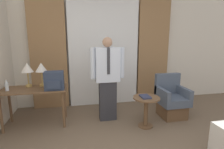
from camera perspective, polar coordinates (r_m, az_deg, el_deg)
name	(u,v)px	position (r m, az deg, el deg)	size (l,w,h in m)	color
wall_back	(103,50)	(4.41, -2.89, 7.92)	(10.00, 0.06, 2.70)	silver
curtain_sheer_center	(104,53)	(4.29, -2.61, 7.01)	(1.69, 0.06, 2.58)	white
curtain_drape_left	(48,54)	(4.27, -20.03, 6.31)	(0.81, 0.06, 2.58)	#997047
curtain_drape_right	(153,52)	(4.67, 13.31, 7.09)	(0.81, 0.06, 2.58)	#997047
desk	(35,94)	(3.60, -23.94, -5.83)	(1.17, 0.57, 0.72)	brown
table_lamp_left	(27,69)	(3.68, -25.95, 1.70)	(0.22, 0.22, 0.46)	tan
table_lamp_right	(41,68)	(3.62, -22.10, 1.89)	(0.22, 0.22, 0.46)	tan
bottle_near_edge	(7,86)	(3.61, -31.12, -3.36)	(0.06, 0.06, 0.20)	silver
backpack	(54,81)	(3.32, -18.34, -1.93)	(0.34, 0.24, 0.33)	#2D384C
person	(108,77)	(3.44, -1.47, -0.70)	(0.68, 0.22, 1.66)	#2D2D33
armchair	(171,101)	(3.96, 18.80, -8.13)	(0.56, 0.58, 0.89)	brown
side_table	(146,107)	(3.36, 11.07, -10.32)	(0.49, 0.49, 0.58)	brown
book	(145,97)	(3.27, 10.78, -7.10)	(0.16, 0.23, 0.03)	#2D334C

